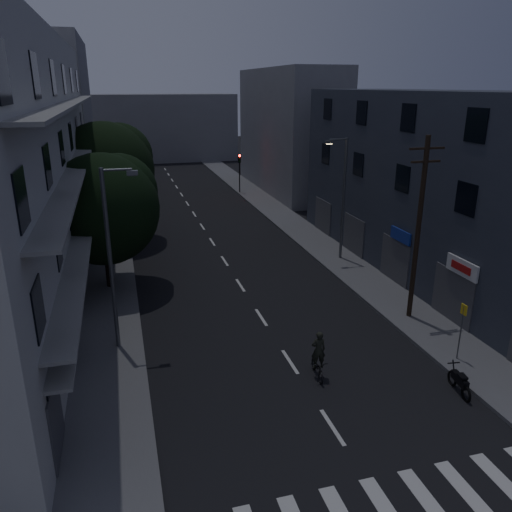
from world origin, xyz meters
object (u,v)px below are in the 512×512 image
utility_pole (419,226)px  cyclist (318,362)px  motorcycle (459,382)px  bus_stop_sign (462,322)px

utility_pole → cyclist: utility_pole is taller
motorcycle → cyclist: bearing=161.4°
utility_pole → cyclist: bearing=-150.0°
bus_stop_sign → motorcycle: bus_stop_sign is taller
utility_pole → cyclist: 8.64m
utility_pole → cyclist: size_ratio=4.43×
utility_pole → bus_stop_sign: bearing=-94.1°
bus_stop_sign → motorcycle: 2.82m
motorcycle → bus_stop_sign: bearing=63.7°
bus_stop_sign → cyclist: size_ratio=1.24×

